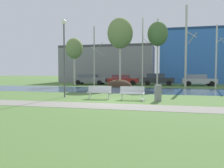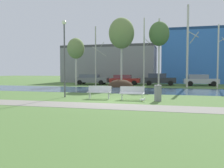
% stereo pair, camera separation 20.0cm
% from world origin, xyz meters
% --- Properties ---
extents(ground_plane, '(120.00, 120.00, 0.00)m').
position_xyz_m(ground_plane, '(0.00, 10.00, 0.00)').
color(ground_plane, '#517538').
extents(paved_path_strip, '(60.00, 2.07, 0.01)m').
position_xyz_m(paved_path_strip, '(0.00, -2.21, 0.01)').
color(paved_path_strip, gray).
rests_on(paved_path_strip, ground).
extents(river_band, '(80.00, 7.21, 0.01)m').
position_xyz_m(river_band, '(0.00, 8.39, 0.00)').
color(river_band, '#2D475B').
rests_on(river_band, ground).
extents(soil_mound, '(3.11, 2.42, 1.74)m').
position_xyz_m(soil_mound, '(-2.33, 13.28, 0.00)').
color(soil_mound, '#423021').
rests_on(soil_mound, ground).
extents(bench_left, '(1.65, 0.71, 0.87)m').
position_xyz_m(bench_left, '(-1.13, 0.90, 0.47)').
color(bench_left, silver).
rests_on(bench_left, ground).
extents(bench_right, '(1.65, 0.71, 0.87)m').
position_xyz_m(bench_right, '(1.11, 0.90, 0.47)').
color(bench_right, silver).
rests_on(bench_right, ground).
extents(trash_bin, '(0.47, 0.47, 1.01)m').
position_xyz_m(trash_bin, '(2.79, 0.58, 0.52)').
color(trash_bin, gray).
rests_on(trash_bin, ground).
extents(seagull, '(0.40, 0.15, 0.25)m').
position_xyz_m(seagull, '(1.90, 0.07, 0.13)').
color(seagull, white).
rests_on(seagull, ground).
extents(streetlamp, '(0.32, 0.32, 5.51)m').
position_xyz_m(streetlamp, '(-3.84, 1.25, 3.66)').
color(streetlamp, '#4C4C51').
rests_on(streetlamp, ground).
extents(birch_far_left, '(2.26, 2.26, 6.22)m').
position_xyz_m(birch_far_left, '(-8.65, 14.63, 4.81)').
color(birch_far_left, beige).
rests_on(birch_far_left, ground).
extents(birch_left, '(1.55, 2.65, 7.50)m').
position_xyz_m(birch_left, '(-5.72, 14.17, 3.81)').
color(birch_left, '#BCB7A8').
rests_on(birch_left, ground).
extents(birch_center_left, '(3.09, 3.09, 8.33)m').
position_xyz_m(birch_center_left, '(-2.34, 13.84, 6.45)').
color(birch_center_left, beige).
rests_on(birch_center_left, ground).
extents(birch_center, '(1.16, 1.91, 8.42)m').
position_xyz_m(birch_center, '(0.30, 14.94, 4.26)').
color(birch_center, beige).
rests_on(birch_center, ground).
extents(birch_center_right, '(2.40, 2.40, 8.06)m').
position_xyz_m(birch_center_right, '(2.13, 14.23, 6.25)').
color(birch_center_right, beige).
rests_on(birch_center_right, ground).
extents(birch_right, '(1.33, 2.36, 9.45)m').
position_xyz_m(birch_right, '(5.39, 14.19, 4.77)').
color(birch_right, beige).
rests_on(birch_right, ground).
extents(birch_far_right, '(1.37, 2.49, 6.94)m').
position_xyz_m(birch_far_right, '(8.55, 13.49, 3.57)').
color(birch_far_right, beige).
rests_on(birch_far_right, ground).
extents(parked_van_nearest_grey, '(4.67, 2.10, 1.42)m').
position_xyz_m(parked_van_nearest_grey, '(-7.31, 16.93, 0.76)').
color(parked_van_nearest_grey, slate).
rests_on(parked_van_nearest_grey, ground).
extents(parked_sedan_second_red, '(4.23, 2.25, 1.37)m').
position_xyz_m(parked_sedan_second_red, '(-2.70, 17.50, 0.73)').
color(parked_sedan_second_red, maroon).
rests_on(parked_sedan_second_red, ground).
extents(parked_hatch_third_dark, '(4.22, 2.18, 1.57)m').
position_xyz_m(parked_hatch_third_dark, '(2.02, 17.56, 0.82)').
color(parked_hatch_third_dark, '#282B30').
rests_on(parked_hatch_third_dark, ground).
extents(parked_wagon_fourth_silver, '(4.23, 2.19, 1.45)m').
position_xyz_m(parked_wagon_fourth_silver, '(7.12, 17.25, 0.77)').
color(parked_wagon_fourth_silver, '#B2B5BC').
rests_on(parked_wagon_fourth_silver, ground).
extents(building_grey_warehouse, '(15.20, 7.69, 6.06)m').
position_xyz_m(building_grey_warehouse, '(-6.58, 24.92, 3.03)').
color(building_grey_warehouse, gray).
rests_on(building_grey_warehouse, ground).
extents(building_blue_store, '(13.40, 7.85, 8.35)m').
position_xyz_m(building_blue_store, '(8.80, 25.88, 4.18)').
color(building_blue_store, '#3870C6').
rests_on(building_blue_store, ground).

